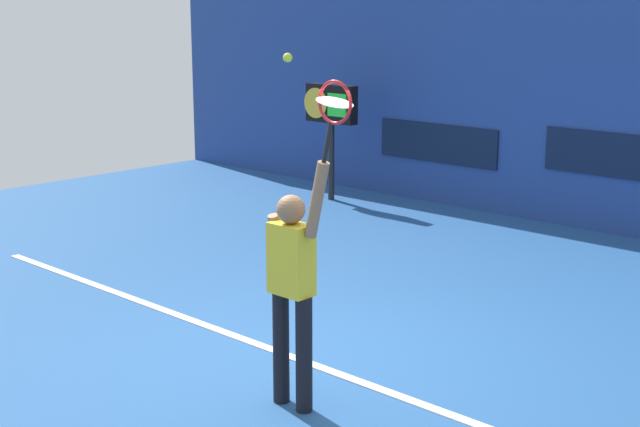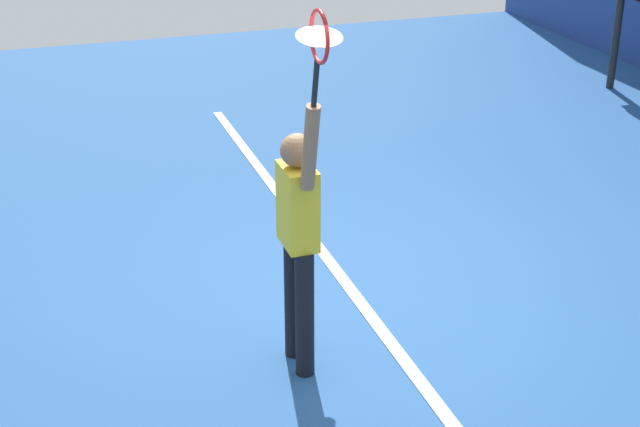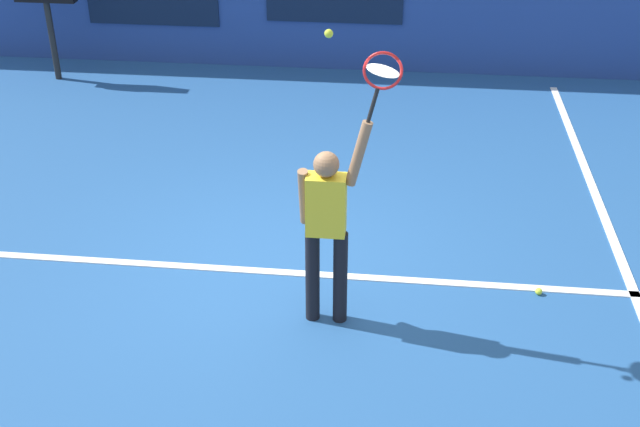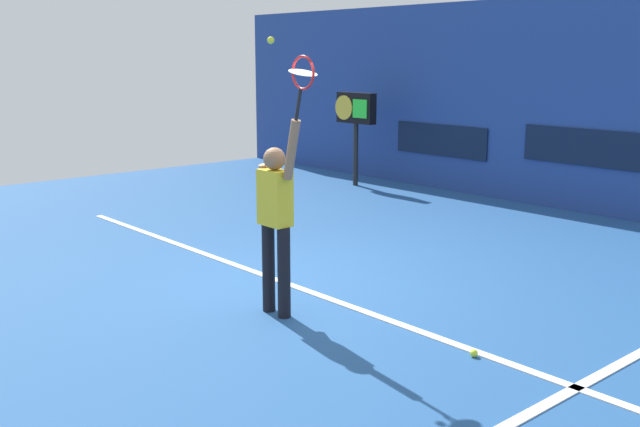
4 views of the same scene
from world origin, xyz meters
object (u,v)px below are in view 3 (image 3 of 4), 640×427
at_px(tennis_racket, 382,75).
at_px(spare_ball, 539,291).
at_px(tennis_ball, 329,34).
at_px(tennis_player, 327,223).

relative_size(tennis_racket, spare_ball, 9.20).
relative_size(tennis_racket, tennis_ball, 9.20).
distance_m(tennis_racket, spare_ball, 2.88).
relative_size(tennis_player, tennis_racket, 3.17).
height_order(tennis_player, spare_ball, tennis_player).
distance_m(tennis_player, spare_ball, 2.30).
height_order(tennis_player, tennis_ball, tennis_ball).
height_order(tennis_racket, spare_ball, tennis_racket).
xyz_separation_m(tennis_player, spare_ball, (2.00, 0.60, -0.98)).
bearing_deg(spare_ball, tennis_ball, -161.95).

